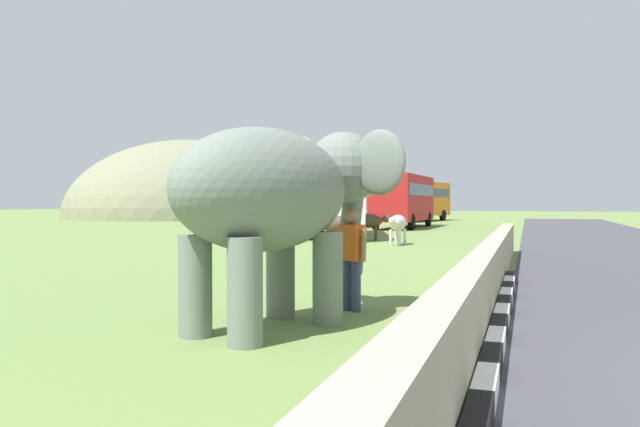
% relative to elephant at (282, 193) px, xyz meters
% --- Properties ---
extents(striped_curb, '(16.20, 0.20, 0.24)m').
position_rel_elephant_xyz_m(striped_curb, '(-2.04, -2.96, -1.77)').
color(striped_curb, white).
rests_on(striped_curb, ground_plane).
extents(barrier_parapet, '(28.00, 0.36, 1.00)m').
position_rel_elephant_xyz_m(barrier_parapet, '(0.31, -2.66, -1.39)').
color(barrier_parapet, tan).
rests_on(barrier_parapet, ground_plane).
extents(elephant, '(4.08, 3.00, 2.90)m').
position_rel_elephant_xyz_m(elephant, '(0.00, 0.00, 0.00)').
color(elephant, slate).
rests_on(elephant, ground_plane).
extents(person_handler, '(0.40, 0.61, 1.66)m').
position_rel_elephant_xyz_m(person_handler, '(1.47, -0.62, -0.96)').
color(person_handler, navy).
rests_on(person_handler, ground_plane).
extents(bus_white, '(9.55, 5.03, 3.50)m').
position_rel_elephant_xyz_m(bus_white, '(21.50, 5.81, 0.19)').
color(bus_white, silver).
rests_on(bus_white, ground_plane).
extents(bus_red, '(9.35, 2.74, 3.50)m').
position_rel_elephant_xyz_m(bus_red, '(32.72, 4.62, 0.19)').
color(bus_red, '#B21E1E').
rests_on(bus_red, ground_plane).
extents(bus_orange, '(9.58, 4.65, 3.50)m').
position_rel_elephant_xyz_m(bus_orange, '(46.59, 5.98, 0.19)').
color(bus_orange, orange).
rests_on(bus_orange, ground_plane).
extents(cow_near, '(1.13, 1.90, 1.23)m').
position_rel_elephant_xyz_m(cow_near, '(15.01, 3.99, -1.02)').
color(cow_near, '#473323').
rests_on(cow_near, ground_plane).
extents(cow_mid, '(0.86, 1.93, 1.23)m').
position_rel_elephant_xyz_m(cow_mid, '(18.92, 3.61, -1.02)').
color(cow_mid, '#473323').
rests_on(cow_mid, ground_plane).
extents(cow_far, '(1.90, 0.67, 1.23)m').
position_rel_elephant_xyz_m(cow_far, '(16.50, 1.71, -1.02)').
color(cow_far, beige).
rests_on(cow_far, ground_plane).
extents(hill_east, '(32.08, 25.67, 17.34)m').
position_rel_elephant_xyz_m(hill_east, '(53.31, 32.47, -1.89)').
color(hill_east, '#77795B').
rests_on(hill_east, ground_plane).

